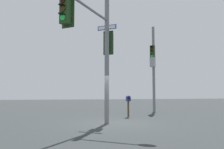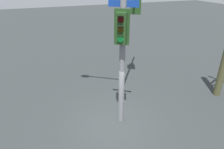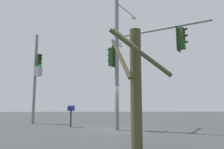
{
  "view_description": "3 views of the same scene",
  "coord_description": "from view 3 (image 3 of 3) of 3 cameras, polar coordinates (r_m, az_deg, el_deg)",
  "views": [
    {
      "loc": [
        -2.47,
        -12.0,
        1.65
      ],
      "look_at": [
        -0.05,
        0.28,
        2.61
      ],
      "focal_mm": 36.82,
      "sensor_mm": 36.0,
      "label": 1
    },
    {
      "loc": [
        2.65,
        6.71,
        5.96
      ],
      "look_at": [
        0.06,
        -0.02,
        2.45
      ],
      "focal_mm": 32.54,
      "sensor_mm": 36.0,
      "label": 2
    },
    {
      "loc": [
        -13.25,
        0.94,
        1.36
      ],
      "look_at": [
        -0.43,
        0.16,
        3.19
      ],
      "focal_mm": 35.44,
      "sensor_mm": 36.0,
      "label": 3
    }
  ],
  "objects": [
    {
      "name": "bare_tree_behind_pole",
      "position": [
        7.04,
        5.98,
        -2.19
      ],
      "size": [
        1.29,
        1.82,
        3.92
      ],
      "color": "#464529",
      "rests_on": "ground"
    },
    {
      "name": "main_signal_pole_assembly",
      "position": [
        13.05,
        4.62,
        6.27
      ],
      "size": [
        5.45,
        5.03,
        8.09
      ],
      "rotation": [
        0.0,
        0.0,
        4.11
      ],
      "color": "slate",
      "rests_on": "ground"
    },
    {
      "name": "mailbox",
      "position": [
        14.88,
        -10.52,
        -8.96
      ],
      "size": [
        0.25,
        0.45,
        1.41
      ],
      "rotation": [
        0.0,
        0.0,
        3.11
      ],
      "color": "#4C3823",
      "rests_on": "ground"
    },
    {
      "name": "secondary_pole_assembly",
      "position": [
        18.66,
        -18.91,
        0.34
      ],
      "size": [
        0.6,
        0.71,
        7.15
      ],
      "rotation": [
        0.0,
        0.0,
        4.11
      ],
      "color": "slate",
      "rests_on": "ground"
    },
    {
      "name": "ground_plane",
      "position": [
        13.35,
        0.6,
        -13.97
      ],
      "size": [
        80.0,
        80.0,
        0.0
      ],
      "primitive_type": "plane",
      "color": "#2F3334"
    }
  ]
}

